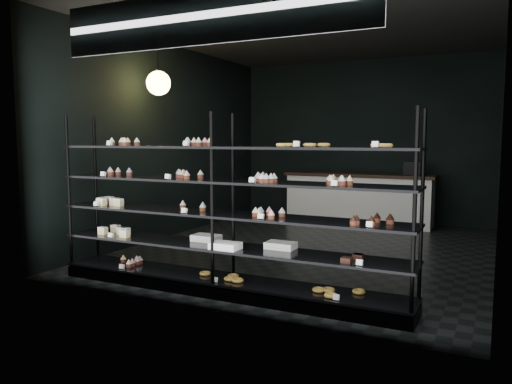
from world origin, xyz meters
The scene contains 5 objects.
room centered at (0.00, 0.00, 1.60)m, with size 5.01×6.01×3.20m.
display_shelf centered at (-0.12, -2.45, 0.63)m, with size 4.00×0.50×1.91m.
signage centered at (0.00, -2.93, 2.75)m, with size 3.30×0.05×0.50m.
pendant_lamp centered at (-2.04, -0.93, 2.45)m, with size 0.35×0.35×0.90m.
service_counter centered at (0.08, 2.50, 0.50)m, with size 2.85×0.65×1.23m.
Camera 1 is at (2.50, -6.95, 1.64)m, focal length 35.00 mm.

